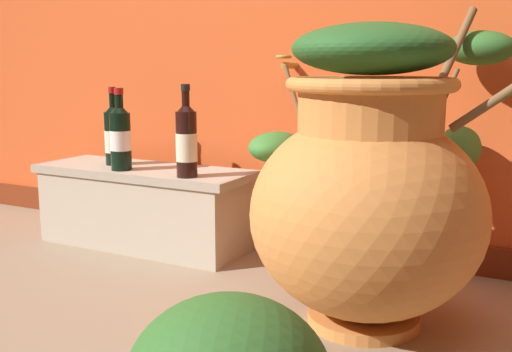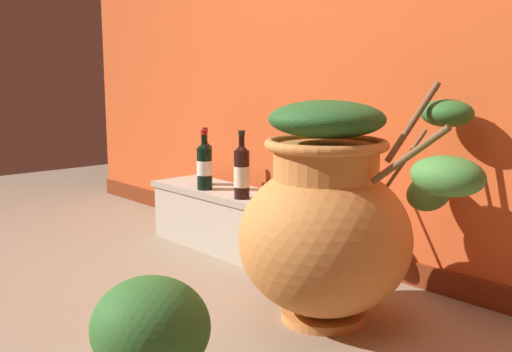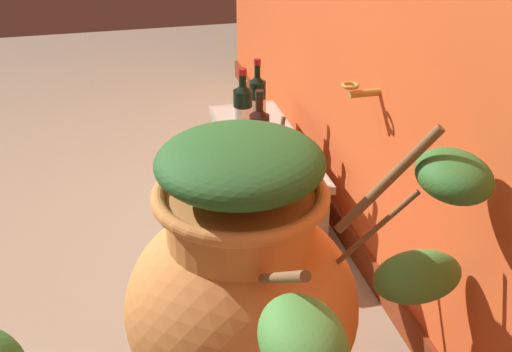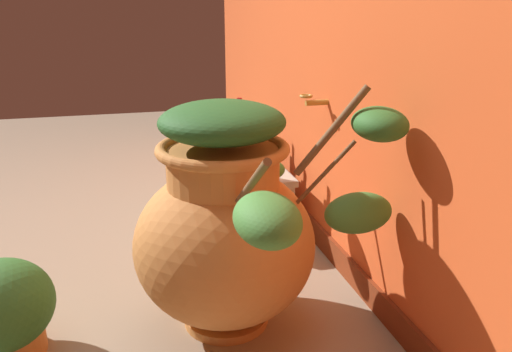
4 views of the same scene
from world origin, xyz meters
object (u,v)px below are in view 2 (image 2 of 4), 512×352
object	(u,v)px
terracotta_urn	(329,219)
potted_shrub	(151,335)
wine_bottle_left	(205,162)
wine_bottle_middle	(242,171)
wine_bottle_right	(204,164)

from	to	relation	value
terracotta_urn	potted_shrub	bearing A→B (deg)	-90.51
terracotta_urn	wine_bottle_left	xyz separation A→B (m)	(-1.12, 0.30, 0.05)
wine_bottle_left	wine_bottle_middle	bearing A→B (deg)	-12.73
potted_shrub	terracotta_urn	bearing A→B (deg)	89.49
terracotta_urn	wine_bottle_right	size ratio (longest dim) A/B	3.41
terracotta_urn	wine_bottle_right	distance (m)	1.04
wine_bottle_right	potted_shrub	bearing A→B (deg)	-43.26
wine_bottle_middle	wine_bottle_right	world-z (taller)	wine_bottle_middle
terracotta_urn	wine_bottle_middle	bearing A→B (deg)	163.92
wine_bottle_right	wine_bottle_middle	bearing A→B (deg)	-1.06
wine_bottle_middle	potted_shrub	bearing A→B (deg)	-52.86
potted_shrub	wine_bottle_right	bearing A→B (deg)	136.74
terracotta_urn	wine_bottle_middle	distance (m)	0.75
terracotta_urn	wine_bottle_right	xyz separation A→B (m)	(-1.01, 0.21, 0.06)
wine_bottle_right	terracotta_urn	bearing A→B (deg)	-11.87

